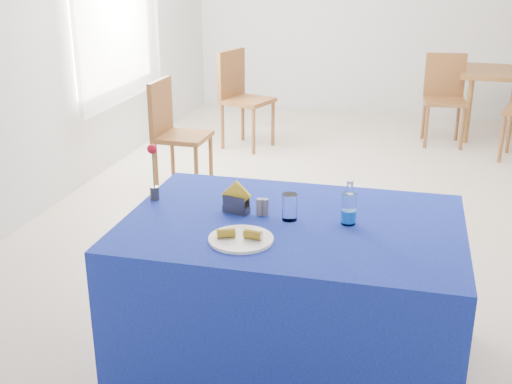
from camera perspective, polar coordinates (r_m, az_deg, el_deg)
floor at (r=5.28m, az=9.50°, el=-1.62°), size 7.00×7.00×0.00m
window_pane at (r=6.34m, az=-12.69°, el=16.30°), size 0.04×1.50×1.60m
curtain at (r=6.31m, az=-12.10°, el=16.32°), size 0.04×1.75×1.85m
plate at (r=2.85m, az=-1.35°, el=-4.21°), size 0.29×0.29×0.01m
drinking_glass at (r=3.05m, az=3.01°, el=-1.35°), size 0.07×0.07×0.13m
salt_shaker at (r=3.11m, az=0.33°, el=-1.34°), size 0.03×0.03×0.08m
pepper_shaker at (r=3.10m, az=0.84°, el=-1.35°), size 0.03×0.03×0.08m
blue_table at (r=3.22m, az=3.16°, el=-8.83°), size 1.60×1.10×0.76m
water_bottle at (r=3.03m, az=8.24°, el=-1.55°), size 0.07×0.07×0.21m
napkin_holder at (r=3.14m, az=-1.77°, el=-1.00°), size 0.15×0.09×0.17m
rose_vase at (r=3.31m, az=-9.10°, el=1.71°), size 0.05×0.05×0.30m
chair_bg_left at (r=7.28m, az=16.41°, el=8.49°), size 0.46×0.46×0.96m
chair_win_a at (r=5.58m, az=-7.39°, el=5.74°), size 0.44×0.44×0.96m
chair_win_b at (r=6.84m, az=-1.40°, el=8.88°), size 0.57×0.57×1.02m
banana_pieces at (r=2.83m, az=-1.46°, el=-3.74°), size 0.21×0.07×0.04m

